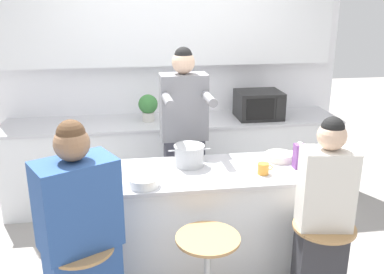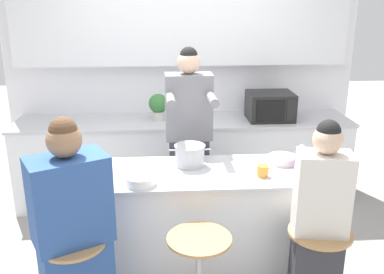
{
  "view_description": "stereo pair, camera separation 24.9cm",
  "coord_description": "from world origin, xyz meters",
  "px_view_note": "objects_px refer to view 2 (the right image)",
  "views": [
    {
      "loc": [
        -0.45,
        -2.93,
        2.14
      ],
      "look_at": [
        0.0,
        0.07,
        1.14
      ],
      "focal_mm": 40.0,
      "sensor_mm": 36.0,
      "label": 1
    },
    {
      "loc": [
        -0.2,
        -2.96,
        2.14
      ],
      "look_at": [
        0.0,
        0.07,
        1.14
      ],
      "focal_mm": 40.0,
      "sensor_mm": 36.0,
      "label": 2
    }
  ],
  "objects_px": {
    "cooking_pot": "(190,155)",
    "banana_bunch": "(80,161)",
    "person_cooking": "(189,148)",
    "person_wrapped_blanket": "(74,238)",
    "microwave": "(270,106)",
    "kitchen_island": "(193,223)",
    "fruit_bowl": "(282,159)",
    "bar_stool_rightmost": "(316,270)",
    "person_seated_near": "(318,235)",
    "juice_carton": "(301,159)",
    "potted_plant": "(158,105)",
    "coffee_cup_near": "(263,171)"
  },
  "relations": [
    {
      "from": "person_wrapped_blanket",
      "to": "potted_plant",
      "type": "xyz_separation_m",
      "value": [
        0.52,
        1.94,
        0.36
      ]
    },
    {
      "from": "cooking_pot",
      "to": "kitchen_island",
      "type": "bearing_deg",
      "value": -83.89
    },
    {
      "from": "kitchen_island",
      "to": "coffee_cup_near",
      "type": "xyz_separation_m",
      "value": [
        0.5,
        -0.12,
        0.48
      ]
    },
    {
      "from": "microwave",
      "to": "juice_carton",
      "type": "bearing_deg",
      "value": -94.13
    },
    {
      "from": "coffee_cup_near",
      "to": "potted_plant",
      "type": "bearing_deg",
      "value": 117.32
    },
    {
      "from": "fruit_bowl",
      "to": "coffee_cup_near",
      "type": "height_order",
      "value": "coffee_cup_near"
    },
    {
      "from": "banana_bunch",
      "to": "microwave",
      "type": "bearing_deg",
      "value": 32.06
    },
    {
      "from": "person_cooking",
      "to": "kitchen_island",
      "type": "bearing_deg",
      "value": -92.05
    },
    {
      "from": "fruit_bowl",
      "to": "microwave",
      "type": "bearing_deg",
      "value": 81.17
    },
    {
      "from": "kitchen_island",
      "to": "banana_bunch",
      "type": "bearing_deg",
      "value": 166.59
    },
    {
      "from": "banana_bunch",
      "to": "person_wrapped_blanket",
      "type": "bearing_deg",
      "value": -83.53
    },
    {
      "from": "person_cooking",
      "to": "potted_plant",
      "type": "relative_size",
      "value": 6.24
    },
    {
      "from": "person_seated_near",
      "to": "fruit_bowl",
      "type": "height_order",
      "value": "person_seated_near"
    },
    {
      "from": "banana_bunch",
      "to": "potted_plant",
      "type": "xyz_separation_m",
      "value": [
        0.61,
        1.15,
        0.15
      ]
    },
    {
      "from": "bar_stool_rightmost",
      "to": "person_wrapped_blanket",
      "type": "height_order",
      "value": "person_wrapped_blanket"
    },
    {
      "from": "person_cooking",
      "to": "potted_plant",
      "type": "bearing_deg",
      "value": 108.27
    },
    {
      "from": "fruit_bowl",
      "to": "coffee_cup_near",
      "type": "distance_m",
      "value": 0.33
    },
    {
      "from": "fruit_bowl",
      "to": "person_cooking",
      "type": "bearing_deg",
      "value": 146.52
    },
    {
      "from": "kitchen_island",
      "to": "potted_plant",
      "type": "height_order",
      "value": "potted_plant"
    },
    {
      "from": "person_wrapped_blanket",
      "to": "fruit_bowl",
      "type": "xyz_separation_m",
      "value": [
        1.5,
        0.71,
        0.21
      ]
    },
    {
      "from": "person_seated_near",
      "to": "microwave",
      "type": "relative_size",
      "value": 3.11
    },
    {
      "from": "juice_carton",
      "to": "potted_plant",
      "type": "relative_size",
      "value": 0.73
    },
    {
      "from": "kitchen_island",
      "to": "potted_plant",
      "type": "bearing_deg",
      "value": 100.94
    },
    {
      "from": "person_wrapped_blanket",
      "to": "fruit_bowl",
      "type": "bearing_deg",
      "value": -1.81
    },
    {
      "from": "person_cooking",
      "to": "coffee_cup_near",
      "type": "relative_size",
      "value": 15.24
    },
    {
      "from": "kitchen_island",
      "to": "cooking_pot",
      "type": "distance_m",
      "value": 0.54
    },
    {
      "from": "person_cooking",
      "to": "person_wrapped_blanket",
      "type": "xyz_separation_m",
      "value": [
        -0.79,
        -1.18,
        -0.16
      ]
    },
    {
      "from": "person_seated_near",
      "to": "cooking_pot",
      "type": "height_order",
      "value": "person_seated_near"
    },
    {
      "from": "potted_plant",
      "to": "fruit_bowl",
      "type": "bearing_deg",
      "value": -51.5
    },
    {
      "from": "person_wrapped_blanket",
      "to": "microwave",
      "type": "bearing_deg",
      "value": 21.38
    },
    {
      "from": "person_seated_near",
      "to": "microwave",
      "type": "distance_m",
      "value": 1.95
    },
    {
      "from": "banana_bunch",
      "to": "juice_carton",
      "type": "bearing_deg",
      "value": -8.81
    },
    {
      "from": "kitchen_island",
      "to": "person_wrapped_blanket",
      "type": "xyz_separation_m",
      "value": [
        -0.78,
        -0.58,
        0.26
      ]
    },
    {
      "from": "coffee_cup_near",
      "to": "juice_carton",
      "type": "bearing_deg",
      "value": 13.61
    },
    {
      "from": "person_cooking",
      "to": "cooking_pot",
      "type": "relative_size",
      "value": 5.39
    },
    {
      "from": "bar_stool_rightmost",
      "to": "person_seated_near",
      "type": "bearing_deg",
      "value": 151.77
    },
    {
      "from": "person_cooking",
      "to": "bar_stool_rightmost",
      "type": "bearing_deg",
      "value": -57.89
    },
    {
      "from": "person_cooking",
      "to": "person_wrapped_blanket",
      "type": "height_order",
      "value": "person_cooking"
    },
    {
      "from": "juice_carton",
      "to": "microwave",
      "type": "xyz_separation_m",
      "value": [
        0.1,
        1.37,
        0.06
      ]
    },
    {
      "from": "cooking_pot",
      "to": "fruit_bowl",
      "type": "height_order",
      "value": "cooking_pot"
    },
    {
      "from": "cooking_pot",
      "to": "banana_bunch",
      "type": "xyz_separation_m",
      "value": [
        -0.86,
        0.09,
        -0.06
      ]
    },
    {
      "from": "person_wrapped_blanket",
      "to": "cooking_pot",
      "type": "bearing_deg",
      "value": 15.28
    },
    {
      "from": "banana_bunch",
      "to": "cooking_pot",
      "type": "bearing_deg",
      "value": -5.84
    },
    {
      "from": "coffee_cup_near",
      "to": "banana_bunch",
      "type": "distance_m",
      "value": 1.42
    },
    {
      "from": "person_wrapped_blanket",
      "to": "kitchen_island",
      "type": "bearing_deg",
      "value": 9.54
    },
    {
      "from": "bar_stool_rightmost",
      "to": "fruit_bowl",
      "type": "distance_m",
      "value": 0.88
    },
    {
      "from": "person_cooking",
      "to": "juice_carton",
      "type": "xyz_separation_m",
      "value": [
        0.8,
        -0.65,
        0.12
      ]
    },
    {
      "from": "person_cooking",
      "to": "banana_bunch",
      "type": "height_order",
      "value": "person_cooking"
    },
    {
      "from": "banana_bunch",
      "to": "microwave",
      "type": "height_order",
      "value": "microwave"
    },
    {
      "from": "bar_stool_rightmost",
      "to": "coffee_cup_near",
      "type": "height_order",
      "value": "coffee_cup_near"
    }
  ]
}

